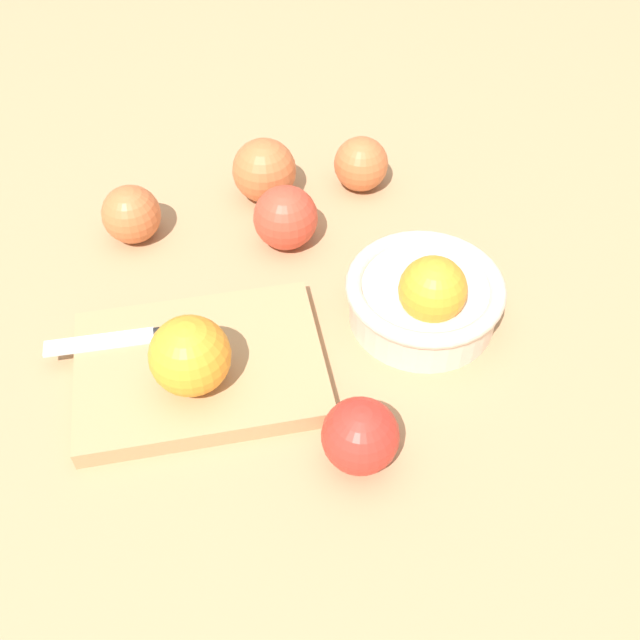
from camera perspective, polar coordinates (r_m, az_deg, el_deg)
ground_plane at (r=0.81m, az=-1.94°, el=0.64°), size 2.40×2.40×0.00m
bowl at (r=0.79m, az=8.10°, el=1.82°), size 0.17×0.17×0.10m
cutting_board at (r=0.76m, az=-9.19°, el=-3.60°), size 0.28×0.23×0.02m
orange_on_board at (r=0.70m, az=-9.97°, el=-2.73°), size 0.08×0.08×0.08m
knife at (r=0.78m, az=-13.48°, el=-1.08°), size 0.15×0.05×0.01m
apple_front_right at (r=0.91m, az=-14.32°, el=7.89°), size 0.07×0.07×0.07m
apple_front_left at (r=0.94m, az=-4.31°, el=11.41°), size 0.08×0.08×0.08m
apple_front_left_2 at (r=0.96m, az=3.17°, el=11.90°), size 0.07×0.07×0.07m
apple_back_center at (r=0.67m, az=3.12°, el=-8.90°), size 0.07×0.07×0.07m
apple_front_left_3 at (r=0.87m, az=-2.67°, el=7.88°), size 0.08×0.08×0.08m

